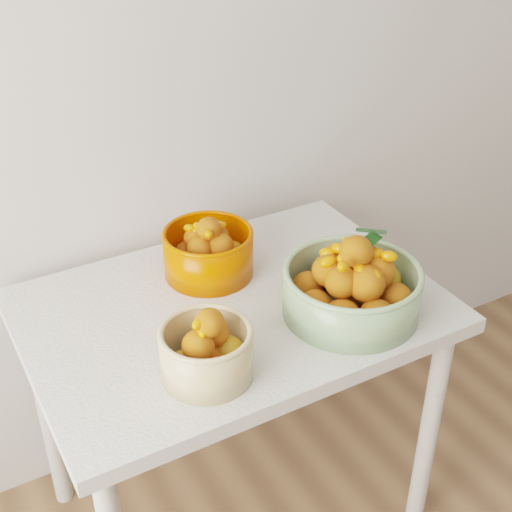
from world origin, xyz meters
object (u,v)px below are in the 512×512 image
object	(u,v)px
bowl_cream	(207,351)
bowl_green	(352,287)
bowl_orange	(208,251)
table	(233,335)

from	to	relation	value
bowl_cream	bowl_green	bearing A→B (deg)	4.69
bowl_green	bowl_orange	bearing A→B (deg)	124.58
table	bowl_cream	xyz separation A→B (m)	(-0.16, -0.20, 0.16)
bowl_cream	bowl_orange	size ratio (longest dim) A/B	0.91
table	bowl_green	xyz separation A→B (m)	(0.23, -0.17, 0.17)
table	bowl_cream	distance (m)	0.31
bowl_green	bowl_orange	distance (m)	0.39
table	bowl_orange	xyz separation A→B (m)	(0.01, 0.15, 0.16)
bowl_green	bowl_cream	bearing A→B (deg)	-175.31
bowl_cream	bowl_orange	bearing A→B (deg)	63.44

